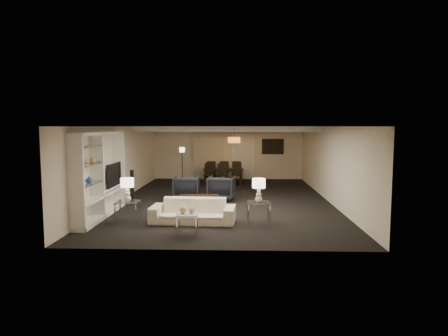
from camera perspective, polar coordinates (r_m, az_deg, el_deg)
name	(u,v)px	position (r m, az deg, el deg)	size (l,w,h in m)	color
floor	(224,200)	(13.60, 0.00, -4.61)	(11.00, 11.00, 0.00)	black
ceiling	(224,126)	(13.37, 0.00, 5.98)	(7.00, 11.00, 0.02)	silver
wall_back	(228,153)	(18.91, 0.60, 2.19)	(7.00, 0.02, 2.50)	beige
wall_front	(214,189)	(7.97, -1.42, -3.06)	(7.00, 0.02, 2.50)	beige
wall_left	(121,163)	(14.00, -14.47, 0.66)	(0.02, 11.00, 2.50)	beige
wall_right	(329,164)	(13.75, 14.73, 0.57)	(0.02, 11.00, 2.50)	beige
ceiling_soffit	(227,129)	(16.87, 0.43, 5.64)	(7.00, 4.00, 0.20)	silver
curtains	(209,154)	(18.87, -2.14, 2.03)	(1.50, 0.12, 2.40)	beige
door	(243,157)	(18.89, 2.72, 1.57)	(0.90, 0.05, 2.10)	silver
painting	(273,147)	(18.91, 6.98, 3.06)	(0.95, 0.04, 0.65)	#142D38
media_unit	(100,175)	(11.48, -17.23, -0.92)	(0.38, 3.40, 2.35)	white
pendant_light	(234,140)	(16.87, 1.45, 4.01)	(0.52, 0.52, 0.24)	#D8591E
sofa	(193,211)	(10.41, -4.48, -6.15)	(2.17, 0.85, 0.63)	beige
coffee_table	(199,203)	(11.99, -3.60, -5.03)	(1.19, 0.69, 0.43)	black
armchair_left	(186,188)	(13.69, -5.41, -2.86)	(0.86, 0.89, 0.81)	black
armchair_right	(221,188)	(13.59, -0.38, -2.90)	(0.86, 0.89, 0.81)	black
side_table_left	(128,212)	(10.75, -13.57, -6.13)	(0.60, 0.60, 0.56)	white
side_table_right	(259,213)	(10.37, 4.96, -6.42)	(0.60, 0.60, 0.56)	silver
table_lamp_left	(127,190)	(10.64, -13.65, -3.04)	(0.34, 0.34, 0.62)	white
table_lamp_right	(259,191)	(10.26, 4.99, -3.23)	(0.34, 0.34, 0.62)	beige
marble_table	(187,224)	(9.37, -5.24, -7.97)	(0.50, 0.50, 0.50)	white
gold_gourd_a	(183,210)	(9.31, -5.88, -6.00)	(0.16, 0.16, 0.16)	tan
gold_gourd_b	(192,211)	(9.28, -4.65, -6.08)	(0.14, 0.14, 0.14)	tan
television	(110,175)	(12.16, -15.98, -0.92)	(0.15, 1.18, 0.68)	black
vase_blue	(89,180)	(10.69, -18.74, -1.58)	(0.18, 0.18, 0.19)	#2643A6
vase_amber	(93,159)	(10.92, -18.27, 1.21)	(0.17, 0.17, 0.18)	#C18E40
floor_speaker	(132,186)	(13.41, -12.99, -2.58)	(0.12, 0.12, 1.08)	black
dining_table	(223,176)	(17.73, -0.10, -1.12)	(1.76, 0.98, 0.62)	black
chair_nl	(209,174)	(17.10, -2.20, -0.88)	(0.43, 0.43, 0.92)	black
chair_nm	(223,174)	(17.06, -0.19, -0.89)	(0.43, 0.43, 0.92)	black
chair_nr	(237,174)	(17.05, 1.83, -0.90)	(0.43, 0.43, 0.92)	black
chair_fl	(211,171)	(18.38, -1.90, -0.39)	(0.43, 0.43, 0.92)	black
chair_fm	(224,171)	(18.35, -0.03, -0.40)	(0.43, 0.43, 0.92)	black
chair_fr	(237,171)	(18.34, 1.85, -0.41)	(0.43, 0.43, 0.92)	black
floor_lamp	(182,165)	(17.63, -5.99, 0.38)	(0.23, 0.23, 1.58)	black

